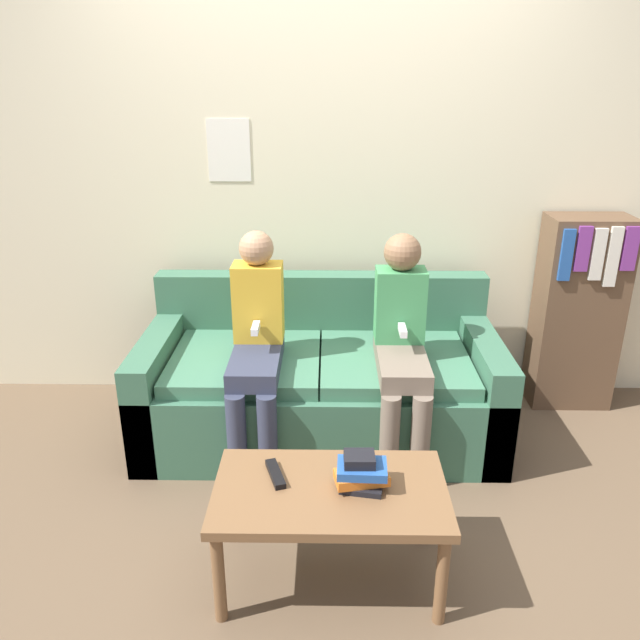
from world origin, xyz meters
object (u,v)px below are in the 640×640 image
(person_left, at_px, (256,339))
(person_right, at_px, (402,339))
(couch, at_px, (320,384))
(coffee_table, at_px, (330,500))
(tv_remote, at_px, (275,474))
(bookshelf, at_px, (577,312))

(person_left, xyz_separation_m, person_right, (0.69, 0.00, 0.00))
(couch, relative_size, coffee_table, 2.15)
(couch, distance_m, person_left, 0.50)
(coffee_table, relative_size, tv_remote, 4.84)
(bookshelf, bearing_deg, person_right, -152.36)
(person_right, bearing_deg, bookshelf, 27.64)
(couch, xyz_separation_m, person_left, (-0.30, -0.20, 0.34))
(person_left, xyz_separation_m, tv_remote, (0.15, -0.80, -0.20))
(person_left, height_order, person_right, person_left)
(couch, distance_m, tv_remote, 1.02)
(coffee_table, relative_size, bookshelf, 0.77)
(coffee_table, height_order, bookshelf, bookshelf)
(tv_remote, distance_m, bookshelf, 2.08)
(coffee_table, xyz_separation_m, person_left, (-0.35, 0.87, 0.26))
(bookshelf, bearing_deg, coffee_table, -134.32)
(person_left, bearing_deg, coffee_table, -67.86)
(couch, distance_m, coffee_table, 1.07)
(tv_remote, bearing_deg, person_left, 82.63)
(coffee_table, height_order, person_right, person_right)
(bookshelf, bearing_deg, couch, -166.29)
(person_right, height_order, bookshelf, person_right)
(bookshelf, bearing_deg, person_left, -162.51)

